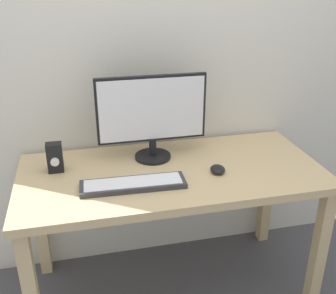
% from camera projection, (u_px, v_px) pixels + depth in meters
% --- Properties ---
extents(ground_plane, '(6.00, 6.00, 0.00)m').
position_uv_depth(ground_plane, '(171.00, 286.00, 2.21)').
color(ground_plane, '#4C4C51').
extents(desk, '(1.44, 0.67, 0.72)m').
position_uv_depth(desk, '(172.00, 186.00, 1.95)').
color(desk, tan).
rests_on(desk, ground_plane).
extents(monitor, '(0.54, 0.18, 0.42)m').
position_uv_depth(monitor, '(152.00, 114.00, 1.94)').
color(monitor, black).
rests_on(monitor, desk).
extents(keyboard_primary, '(0.47, 0.14, 0.03)m').
position_uv_depth(keyboard_primary, '(133.00, 184.00, 1.76)').
color(keyboard_primary, '#333338').
rests_on(keyboard_primary, desk).
extents(mouse, '(0.08, 0.10, 0.03)m').
position_uv_depth(mouse, '(218.00, 169.00, 1.88)').
color(mouse, black).
rests_on(mouse, desk).
extents(audio_controller, '(0.07, 0.07, 0.14)m').
position_uv_depth(audio_controller, '(55.00, 158.00, 1.87)').
color(audio_controller, black).
rests_on(audio_controller, desk).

